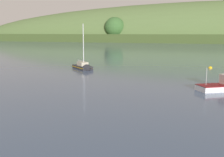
{
  "coord_description": "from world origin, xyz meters",
  "views": [
    {
      "loc": [
        8.36,
        3.1,
        6.9
      ],
      "look_at": [
        -3.92,
        37.0,
        1.13
      ],
      "focal_mm": 45.97,
      "sensor_mm": 36.0,
      "label": 1
    }
  ],
  "objects": [
    {
      "name": "mooring_buoy_off_fishing_boat",
      "position": [
        7.5,
        62.32,
        0.0
      ],
      "size": [
        0.76,
        0.76,
        0.84
      ],
      "color": "yellow",
      "rests_on": "ground"
    },
    {
      "name": "sailboat_far_left",
      "position": [
        -15.18,
        52.28,
        0.26
      ],
      "size": [
        5.96,
        5.63,
        9.45
      ],
      "rotation": [
        0.0,
        0.0,
        5.55
      ],
      "color": "#232328",
      "rests_on": "ground"
    }
  ]
}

